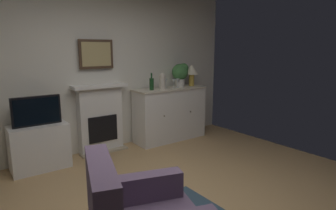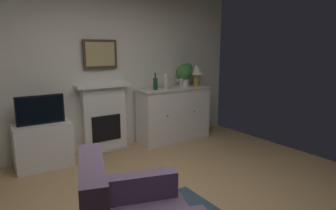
{
  "view_description": "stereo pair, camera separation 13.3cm",
  "coord_description": "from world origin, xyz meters",
  "px_view_note": "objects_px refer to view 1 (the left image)",
  "views": [
    {
      "loc": [
        -1.61,
        -2.05,
        1.65
      ],
      "look_at": [
        0.32,
        0.58,
        1.0
      ],
      "focal_mm": 30.29,
      "sensor_mm": 36.0,
      "label": 1
    },
    {
      "loc": [
        -1.5,
        -2.12,
        1.65
      ],
      "look_at": [
        0.32,
        0.58,
        1.0
      ],
      "focal_mm": 30.29,
      "sensor_mm": 36.0,
      "label": 2
    }
  ],
  "objects_px": {
    "potted_plant_small": "(181,73)",
    "tv_set": "(37,111)",
    "fireplace_unit": "(100,118)",
    "table_lamp": "(192,71)",
    "wine_glass_right": "(178,81)",
    "vase_decorative": "(162,81)",
    "wine_glass_center": "(174,81)",
    "wine_bottle": "(152,84)",
    "sideboard_cabinet": "(170,114)",
    "tv_cabinet": "(40,147)",
    "framed_picture": "(96,54)",
    "wine_glass_left": "(166,81)"
  },
  "relations": [
    {
      "from": "potted_plant_small",
      "to": "tv_set",
      "type": "bearing_deg",
      "value": -178.78
    },
    {
      "from": "fireplace_unit",
      "to": "table_lamp",
      "type": "xyz_separation_m",
      "value": [
        1.78,
        -0.18,
        0.69
      ]
    },
    {
      "from": "wine_glass_right",
      "to": "vase_decorative",
      "type": "height_order",
      "value": "vase_decorative"
    },
    {
      "from": "wine_glass_center",
      "to": "wine_bottle",
      "type": "bearing_deg",
      "value": 174.39
    },
    {
      "from": "sideboard_cabinet",
      "to": "potted_plant_small",
      "type": "height_order",
      "value": "potted_plant_small"
    },
    {
      "from": "fireplace_unit",
      "to": "potted_plant_small",
      "type": "relative_size",
      "value": 2.56
    },
    {
      "from": "vase_decorative",
      "to": "table_lamp",
      "type": "bearing_deg",
      "value": 4.04
    },
    {
      "from": "wine_glass_center",
      "to": "tv_set",
      "type": "xyz_separation_m",
      "value": [
        -2.29,
        0.05,
        -0.25
      ]
    },
    {
      "from": "wine_glass_center",
      "to": "wine_glass_right",
      "type": "relative_size",
      "value": 1.0
    },
    {
      "from": "fireplace_unit",
      "to": "tv_set",
      "type": "relative_size",
      "value": 1.77
    },
    {
      "from": "wine_bottle",
      "to": "sideboard_cabinet",
      "type": "bearing_deg",
      "value": 1.99
    },
    {
      "from": "table_lamp",
      "to": "tv_cabinet",
      "type": "relative_size",
      "value": 0.53
    },
    {
      "from": "tv_cabinet",
      "to": "wine_bottle",
      "type": "bearing_deg",
      "value": -0.9
    },
    {
      "from": "potted_plant_small",
      "to": "table_lamp",
      "type": "bearing_deg",
      "value": -11.09
    },
    {
      "from": "wine_glass_right",
      "to": "tv_set",
      "type": "xyz_separation_m",
      "value": [
        -2.4,
        0.02,
        -0.25
      ]
    },
    {
      "from": "wine_bottle",
      "to": "wine_glass_right",
      "type": "height_order",
      "value": "wine_bottle"
    },
    {
      "from": "sideboard_cabinet",
      "to": "tv_set",
      "type": "distance_m",
      "value": 2.27
    },
    {
      "from": "sideboard_cabinet",
      "to": "vase_decorative",
      "type": "height_order",
      "value": "vase_decorative"
    },
    {
      "from": "sideboard_cabinet",
      "to": "framed_picture",
      "type": "bearing_deg",
      "value": 170.05
    },
    {
      "from": "table_lamp",
      "to": "wine_glass_center",
      "type": "bearing_deg",
      "value": -172.94
    },
    {
      "from": "table_lamp",
      "to": "vase_decorative",
      "type": "xyz_separation_m",
      "value": [
        -0.71,
        -0.05,
        -0.14
      ]
    },
    {
      "from": "fireplace_unit",
      "to": "sideboard_cabinet",
      "type": "xyz_separation_m",
      "value": [
        1.27,
        -0.18,
        -0.07
      ]
    },
    {
      "from": "wine_glass_center",
      "to": "potted_plant_small",
      "type": "height_order",
      "value": "potted_plant_small"
    },
    {
      "from": "wine_glass_left",
      "to": "tv_set",
      "type": "xyz_separation_m",
      "value": [
        -2.18,
        -0.04,
        -0.25
      ]
    },
    {
      "from": "fireplace_unit",
      "to": "wine_glass_center",
      "type": "xyz_separation_m",
      "value": [
        1.31,
        -0.23,
        0.53
      ]
    },
    {
      "from": "wine_glass_left",
      "to": "wine_glass_center",
      "type": "distance_m",
      "value": 0.14
    },
    {
      "from": "wine_glass_center",
      "to": "vase_decorative",
      "type": "relative_size",
      "value": 0.59
    },
    {
      "from": "framed_picture",
      "to": "sideboard_cabinet",
      "type": "height_order",
      "value": "framed_picture"
    },
    {
      "from": "framed_picture",
      "to": "wine_bottle",
      "type": "bearing_deg",
      "value": -15.25
    },
    {
      "from": "wine_glass_left",
      "to": "tv_cabinet",
      "type": "height_order",
      "value": "wine_glass_left"
    },
    {
      "from": "sideboard_cabinet",
      "to": "vase_decorative",
      "type": "distance_m",
      "value": 0.65
    },
    {
      "from": "fireplace_unit",
      "to": "potted_plant_small",
      "type": "distance_m",
      "value": 1.69
    },
    {
      "from": "fireplace_unit",
      "to": "vase_decorative",
      "type": "relative_size",
      "value": 3.91
    },
    {
      "from": "fireplace_unit",
      "to": "sideboard_cabinet",
      "type": "relative_size",
      "value": 0.8
    },
    {
      "from": "wine_bottle",
      "to": "wine_glass_center",
      "type": "bearing_deg",
      "value": -5.61
    },
    {
      "from": "wine_bottle",
      "to": "tv_cabinet",
      "type": "relative_size",
      "value": 0.39
    },
    {
      "from": "wine_glass_center",
      "to": "tv_set",
      "type": "bearing_deg",
      "value": 178.76
    },
    {
      "from": "framed_picture",
      "to": "vase_decorative",
      "type": "bearing_deg",
      "value": -14.31
    },
    {
      "from": "framed_picture",
      "to": "tv_set",
      "type": "relative_size",
      "value": 0.89
    },
    {
      "from": "tv_cabinet",
      "to": "wine_glass_left",
      "type": "bearing_deg",
      "value": 0.55
    },
    {
      "from": "wine_glass_right",
      "to": "tv_set",
      "type": "distance_m",
      "value": 2.41
    },
    {
      "from": "fireplace_unit",
      "to": "tv_set",
      "type": "bearing_deg",
      "value": -169.23
    },
    {
      "from": "fireplace_unit",
      "to": "table_lamp",
      "type": "distance_m",
      "value": 1.91
    },
    {
      "from": "wine_glass_center",
      "to": "sideboard_cabinet",
      "type": "bearing_deg",
      "value": 126.84
    },
    {
      "from": "framed_picture",
      "to": "tv_set",
      "type": "height_order",
      "value": "framed_picture"
    },
    {
      "from": "table_lamp",
      "to": "vase_decorative",
      "type": "distance_m",
      "value": 0.72
    },
    {
      "from": "wine_glass_center",
      "to": "tv_cabinet",
      "type": "height_order",
      "value": "wine_glass_center"
    },
    {
      "from": "wine_glass_right",
      "to": "fireplace_unit",
      "type": "bearing_deg",
      "value": 171.86
    },
    {
      "from": "fireplace_unit",
      "to": "tv_cabinet",
      "type": "relative_size",
      "value": 1.47
    },
    {
      "from": "wine_bottle",
      "to": "tv_cabinet",
      "type": "bearing_deg",
      "value": 179.1
    }
  ]
}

